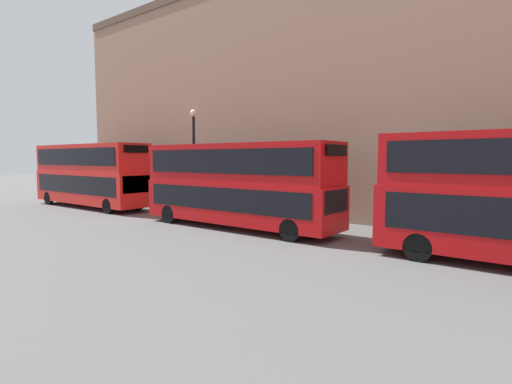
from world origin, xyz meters
name	(u,v)px	position (x,y,z in m)	size (l,w,h in m)	color
bus_second_in_queue	(237,182)	(1.60, 18.55, 2.38)	(2.59, 11.20, 4.32)	#B20C0F
bus_third_in_queue	(90,173)	(1.60, 32.76, 2.52)	(2.59, 11.49, 4.58)	red
street_lamp	(194,151)	(3.43, 23.68, 4.07)	(0.44, 0.44, 6.60)	black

